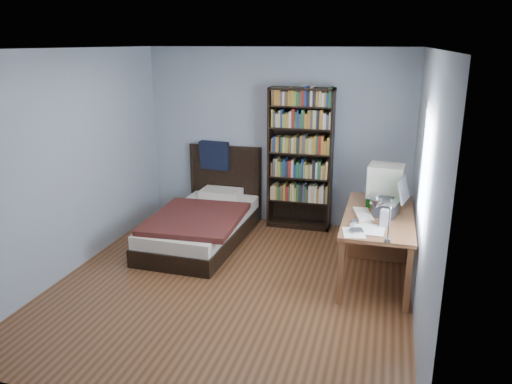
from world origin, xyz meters
TOP-DOWN VIEW (x-y plane):
  - room at (0.03, -0.00)m, footprint 4.20×4.24m
  - desk at (1.51, 1.05)m, footprint 0.75×1.62m
  - crt_monitor at (1.54, 1.09)m, footprint 0.43×0.40m
  - laptop at (1.59, 0.60)m, footprint 0.42×0.41m
  - desk_lamp at (1.50, -0.52)m, footprint 0.21×0.46m
  - keyboard at (1.34, 0.52)m, footprint 0.26×0.45m
  - speaker at (1.57, 0.23)m, footprint 0.11×0.11m
  - soda_can at (1.37, 0.84)m, footprint 0.06×0.06m
  - mouse at (1.47, 0.91)m, footprint 0.07×0.12m
  - phone_silver at (1.26, 0.28)m, footprint 0.07×0.12m
  - phone_grey at (1.24, 0.16)m, footprint 0.04×0.08m
  - external_drive at (1.30, 0.00)m, footprint 0.15×0.15m
  - bookshelf at (0.37, 1.94)m, footprint 0.89×0.30m
  - bed at (-0.77, 1.13)m, footprint 1.16×2.14m

SIDE VIEW (x-z plane):
  - bed at x=-0.77m, z-range -0.33..0.84m
  - desk at x=1.51m, z-range 0.05..0.78m
  - phone_grey at x=1.24m, z-range 0.73..0.75m
  - phone_silver at x=1.26m, z-range 0.73..0.75m
  - external_drive at x=1.30m, z-range 0.73..0.76m
  - keyboard at x=1.34m, z-range 0.72..0.77m
  - mouse at x=1.47m, z-range 0.73..0.77m
  - soda_can at x=1.37m, z-range 0.73..0.84m
  - speaker at x=1.57m, z-range 0.73..0.91m
  - laptop at x=1.59m, z-range 0.63..1.06m
  - crt_monitor at x=1.54m, z-range 0.76..1.22m
  - bookshelf at x=0.37m, z-range 0.00..1.98m
  - desk_lamp at x=1.50m, z-range 0.90..1.45m
  - room at x=0.03m, z-range 0.00..2.50m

